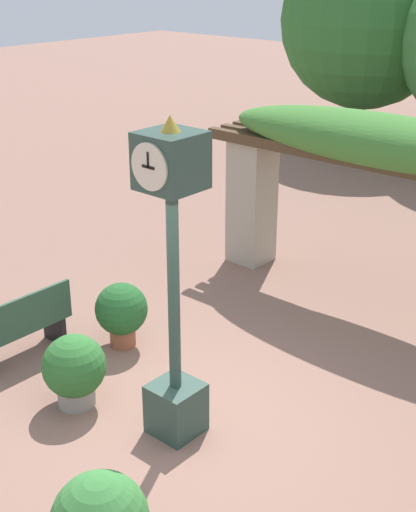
# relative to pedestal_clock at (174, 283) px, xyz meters

# --- Properties ---
(ground_plane) EXTENTS (60.00, 60.00, 0.00)m
(ground_plane) POSITION_rel_pedestal_clock_xyz_m (-0.08, 0.16, -1.69)
(ground_plane) COLOR #8E6656
(pedestal_clock) EXTENTS (0.52, 0.57, 3.31)m
(pedestal_clock) POSITION_rel_pedestal_clock_xyz_m (0.00, 0.00, 0.00)
(pedestal_clock) COLOR #2D473D
(pedestal_clock) RESTS_ON ground
(pergola) EXTENTS (5.44, 1.19, 2.67)m
(pergola) POSITION_rel_pedestal_clock_xyz_m (-0.08, 4.07, 0.29)
(pergola) COLOR #A89E89
(pergola) RESTS_ON ground
(potted_plant_near_right) EXTENTS (0.66, 0.66, 0.84)m
(potted_plant_near_right) POSITION_rel_pedestal_clock_xyz_m (-1.73, 0.83, -1.21)
(potted_plant_near_right) COLOR #9E563D
(potted_plant_near_right) RESTS_ON ground
(potted_plant_far_left) EXTENTS (0.70, 0.70, 0.83)m
(potted_plant_far_left) POSITION_rel_pedestal_clock_xyz_m (-1.16, -0.38, -1.25)
(potted_plant_far_left) COLOR gray
(potted_plant_far_left) RESTS_ON ground
(park_bench) EXTENTS (0.42, 1.31, 0.89)m
(park_bench) POSITION_rel_pedestal_clock_xyz_m (-2.39, -0.19, -1.27)
(park_bench) COLOR #2D4C38
(park_bench) RESTS_ON ground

